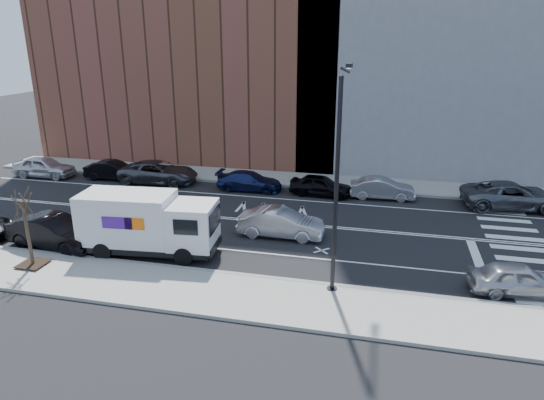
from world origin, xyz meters
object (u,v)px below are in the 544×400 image
at_px(fedex_van, 147,223).
at_px(far_parked_b, 114,170).
at_px(driving_sedan, 281,223).
at_px(far_parked_a, 44,167).
at_px(near_parked_front, 518,279).

relative_size(fedex_van, far_parked_b, 1.62).
xyz_separation_m(fedex_van, driving_sedan, (5.97, 3.66, -0.87)).
xyz_separation_m(far_parked_a, driving_sedan, (20.36, -7.28, -0.03)).
xyz_separation_m(fedex_van, far_parked_a, (-14.38, 10.94, -0.83)).
xyz_separation_m(far_parked_b, driving_sedan, (14.76, -7.89, 0.06)).
relative_size(far_parked_a, near_parked_front, 1.16).
bearing_deg(near_parked_front, fedex_van, 82.09).
bearing_deg(near_parked_front, far_parked_b, 58.20).
distance_m(far_parked_a, far_parked_b, 5.63).
bearing_deg(driving_sedan, far_parked_b, 62.20).
height_order(driving_sedan, near_parked_front, driving_sedan).
xyz_separation_m(far_parked_a, far_parked_b, (5.60, 0.62, -0.09)).
bearing_deg(near_parked_front, far_parked_a, 63.13).
distance_m(fedex_van, driving_sedan, 7.06).
xyz_separation_m(driving_sedan, near_parked_front, (11.11, -3.79, -0.08)).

